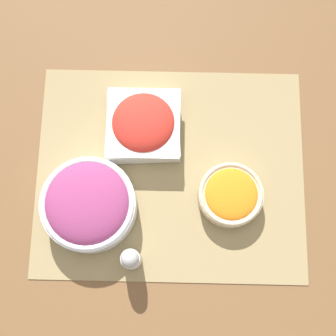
# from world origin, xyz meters

# --- Properties ---
(ground_plane) EXTENTS (3.00, 3.00, 0.00)m
(ground_plane) POSITION_xyz_m (0.00, 0.00, 0.00)
(ground_plane) COLOR brown
(placemat) EXTENTS (0.59, 0.47, 0.00)m
(placemat) POSITION_xyz_m (0.00, 0.00, 0.00)
(placemat) COLOR #937F56
(placemat) RESTS_ON ground_plane
(onion_bowl) EXTENTS (0.20, 0.20, 0.08)m
(onion_bowl) POSITION_xyz_m (0.17, 0.08, 0.05)
(onion_bowl) COLOR silver
(onion_bowl) RESTS_ON placemat
(carrot_bowl) EXTENTS (0.14, 0.14, 0.05)m
(carrot_bowl) POSITION_xyz_m (-0.13, 0.06, 0.03)
(carrot_bowl) COLOR beige
(carrot_bowl) RESTS_ON placemat
(tomato_bowl) EXTENTS (0.16, 0.16, 0.07)m
(tomato_bowl) POSITION_xyz_m (0.06, -0.09, 0.04)
(tomato_bowl) COLOR white
(tomato_bowl) RESTS_ON placemat
(pepper_shaker) EXTENTS (0.04, 0.04, 0.09)m
(pepper_shaker) POSITION_xyz_m (0.08, 0.19, 0.05)
(pepper_shaker) COLOR silver
(pepper_shaker) RESTS_ON placemat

